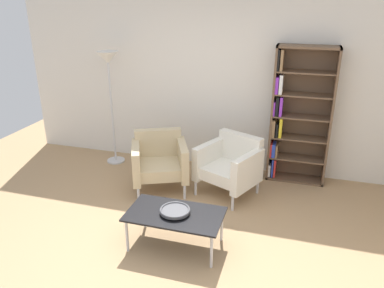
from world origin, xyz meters
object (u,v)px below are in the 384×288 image
(decorative_bowl, at_px, (175,210))
(armchair_spare_guest, at_px, (159,160))
(bookshelf_tall, at_px, (296,116))
(floor_lamp_torchiere, at_px, (109,71))
(armchair_near_window, at_px, (230,164))
(coffee_table_low, at_px, (175,216))

(decorative_bowl, height_order, armchair_spare_guest, armchair_spare_guest)
(bookshelf_tall, distance_m, decorative_bowl, 2.33)
(bookshelf_tall, relative_size, armchair_spare_guest, 2.09)
(bookshelf_tall, bearing_deg, floor_lamp_torchiere, -175.92)
(armchair_spare_guest, distance_m, floor_lamp_torchiere, 1.57)
(bookshelf_tall, height_order, armchair_spare_guest, bookshelf_tall)
(decorative_bowl, bearing_deg, armchair_near_window, 76.28)
(bookshelf_tall, relative_size, coffee_table_low, 1.90)
(bookshelf_tall, height_order, floor_lamp_torchiere, bookshelf_tall)
(decorative_bowl, bearing_deg, floor_lamp_torchiere, 132.12)
(armchair_near_window, height_order, floor_lamp_torchiere, floor_lamp_torchiere)
(decorative_bowl, xyz_separation_m, armchair_near_window, (0.32, 1.32, -0.02))
(coffee_table_low, xyz_separation_m, decorative_bowl, (-0.00, 0.00, 0.07))
(coffee_table_low, bearing_deg, decorative_bowl, 91.79)
(coffee_table_low, bearing_deg, floor_lamp_torchiere, 132.12)
(coffee_table_low, height_order, decorative_bowl, decorative_bowl)
(decorative_bowl, xyz_separation_m, floor_lamp_torchiere, (-1.63, 1.80, 1.01))
(coffee_table_low, bearing_deg, armchair_near_window, 76.28)
(bookshelf_tall, distance_m, floor_lamp_torchiere, 2.77)
(armchair_spare_guest, relative_size, armchair_near_window, 1.00)
(coffee_table_low, xyz_separation_m, armchair_spare_guest, (-0.63, 1.17, 0.05))
(armchair_spare_guest, xyz_separation_m, armchair_near_window, (0.95, 0.14, 0.00))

